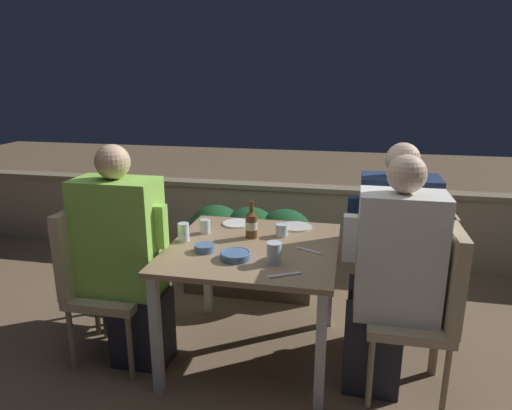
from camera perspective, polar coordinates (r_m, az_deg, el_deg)
ground_plane at (r=2.96m, az=-0.31°, el=-18.09°), size 16.00×16.00×0.00m
parapet_wall at (r=4.27m, az=4.26°, el=-1.94°), size 9.00×0.18×0.69m
dining_table at (r=2.66m, az=-0.33°, el=-6.75°), size 0.96×0.99×0.72m
planter_hedge at (r=3.58m, az=-0.78°, el=-5.02°), size 0.99×0.47×0.68m
chair_left_near at (r=2.84m, az=-19.45°, el=-7.83°), size 0.43×0.42×0.94m
person_green_blouse at (r=2.71m, az=-15.96°, el=-6.50°), size 0.52×0.26×1.30m
chair_left_far at (r=3.19m, az=-17.04°, el=-5.01°), size 0.43×0.42×0.94m
chair_right_near at (r=2.54m, az=20.94°, el=-10.90°), size 0.43×0.42×0.94m
person_white_polo at (r=2.47m, az=16.51°, el=-8.81°), size 0.50×0.26×1.30m
chair_right_far at (r=2.86m, az=20.20°, el=-7.77°), size 0.43×0.42×0.94m
person_navy_jumper at (r=2.80m, az=16.31°, el=-5.78°), size 0.50×0.26×1.30m
beer_bottle at (r=2.72m, az=-0.58°, el=-2.37°), size 0.07×0.07×0.23m
plate_0 at (r=2.94m, az=5.05°, el=-2.71°), size 0.20×0.20×0.01m
plate_1 at (r=3.00m, az=-2.38°, el=-2.31°), size 0.19×0.19×0.01m
bowl_0 at (r=2.44m, az=-2.59°, el=-6.26°), size 0.16×0.16×0.04m
bowl_1 at (r=2.55m, az=-6.47°, el=-5.30°), size 0.11×0.11×0.04m
glass_cup_0 at (r=2.83m, az=-6.39°, el=-2.66°), size 0.06×0.06×0.09m
glass_cup_1 at (r=2.37m, az=2.28°, el=-6.02°), size 0.08×0.08×0.11m
glass_cup_2 at (r=2.71m, az=-9.04°, el=-3.38°), size 0.07×0.07×0.11m
glass_cup_3 at (r=2.77m, az=3.22°, el=-3.16°), size 0.07×0.07×0.08m
fork_0 at (r=2.25m, az=3.63°, el=-8.72°), size 0.16×0.10×0.01m
fork_1 at (r=2.56m, az=6.56°, el=-5.68°), size 0.16×0.10×0.01m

